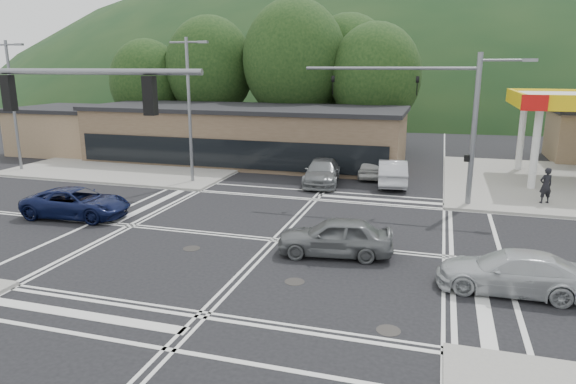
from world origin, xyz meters
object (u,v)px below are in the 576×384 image
(car_silver_east, at_px, (512,272))
(car_queue_b, at_px, (370,167))
(car_queue_a, at_px, (392,172))
(car_blue_west, at_px, (77,203))
(car_northbound, at_px, (322,172))
(pedestrian, at_px, (546,185))
(car_grey_center, at_px, (335,236))

(car_silver_east, distance_m, car_queue_b, 18.09)
(car_queue_b, bearing_deg, car_queue_a, 123.90)
(car_blue_west, distance_m, car_northbound, 14.67)
(car_silver_east, height_order, car_northbound, car_northbound)
(car_northbound, distance_m, pedestrian, 12.76)
(car_grey_center, xyz_separation_m, car_queue_b, (-0.66, 15.02, -0.10))
(car_grey_center, height_order, car_queue_b, car_grey_center)
(car_queue_a, height_order, car_queue_b, car_queue_a)
(car_grey_center, xyz_separation_m, car_queue_a, (0.99, 13.15, 0.04))
(car_grey_center, bearing_deg, car_queue_a, 167.61)
(car_queue_a, bearing_deg, pedestrian, 155.52)
(car_queue_b, relative_size, pedestrian, 2.04)
(car_queue_b, bearing_deg, pedestrian, 147.98)
(car_silver_east, bearing_deg, car_northbound, -144.79)
(car_northbound, bearing_deg, car_queue_a, 4.37)
(car_grey_center, xyz_separation_m, pedestrian, (9.31, 10.47, 0.34))
(car_grey_center, bearing_deg, car_blue_west, -104.59)
(car_queue_a, bearing_deg, car_silver_east, 103.04)
(car_queue_a, xyz_separation_m, pedestrian, (8.32, -2.67, 0.30))
(car_queue_a, bearing_deg, car_northbound, 5.14)
(car_northbound, bearing_deg, car_blue_west, -140.46)
(car_blue_west, relative_size, pedestrian, 2.70)
(car_blue_west, height_order, car_queue_b, car_blue_west)
(pedestrian, bearing_deg, car_queue_b, -49.54)
(car_grey_center, height_order, car_queue_a, car_queue_a)
(car_queue_a, relative_size, car_queue_b, 1.26)
(car_northbound, relative_size, pedestrian, 2.70)
(car_queue_a, height_order, car_northbound, car_queue_a)
(car_northbound, bearing_deg, car_grey_center, -82.27)
(car_blue_west, height_order, car_grey_center, car_grey_center)
(car_grey_center, distance_m, car_queue_a, 13.18)
(car_grey_center, bearing_deg, car_queue_b, 174.44)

